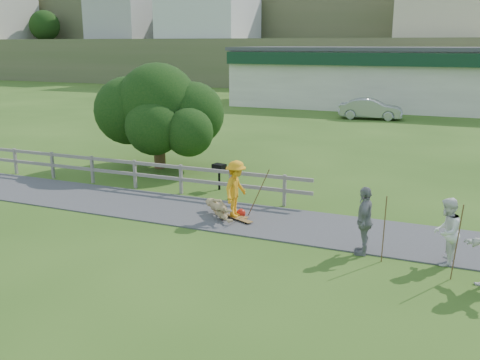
{
  "coord_description": "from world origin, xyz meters",
  "views": [
    {
      "loc": [
        7.43,
        -13.36,
        5.39
      ],
      "look_at": [
        0.91,
        2.0,
        1.12
      ],
      "focal_mm": 40.0,
      "sensor_mm": 36.0,
      "label": 1
    }
  ],
  "objects_px": {
    "skater_rider": "(236,192)",
    "skater_fallen": "(219,209)",
    "tree": "(159,129)",
    "spectator_b": "(364,221)",
    "bbq": "(219,177)",
    "car_silver": "(371,109)",
    "spectator_a": "(446,232)"
  },
  "relations": [
    {
      "from": "spectator_b",
      "to": "skater_fallen",
      "type": "bearing_deg",
      "value": -108.6
    },
    {
      "from": "spectator_b",
      "to": "car_silver",
      "type": "bearing_deg",
      "value": -175.26
    },
    {
      "from": "spectator_b",
      "to": "car_silver",
      "type": "distance_m",
      "value": 26.69
    },
    {
      "from": "car_silver",
      "to": "spectator_b",
      "type": "bearing_deg",
      "value": -176.69
    },
    {
      "from": "skater_fallen",
      "to": "spectator_a",
      "type": "height_order",
      "value": "spectator_a"
    },
    {
      "from": "spectator_a",
      "to": "car_silver",
      "type": "relative_size",
      "value": 0.38
    },
    {
      "from": "spectator_a",
      "to": "skater_fallen",
      "type": "bearing_deg",
      "value": -89.47
    },
    {
      "from": "skater_rider",
      "to": "spectator_b",
      "type": "xyz_separation_m",
      "value": [
        4.22,
        -1.32,
        0.02
      ]
    },
    {
      "from": "skater_rider",
      "to": "skater_fallen",
      "type": "distance_m",
      "value": 0.79
    },
    {
      "from": "bbq",
      "to": "spectator_b",
      "type": "bearing_deg",
      "value": -21.66
    },
    {
      "from": "skater_fallen",
      "to": "spectator_a",
      "type": "bearing_deg",
      "value": -54.65
    },
    {
      "from": "spectator_b",
      "to": "skater_rider",
      "type": "bearing_deg",
      "value": -111.88
    },
    {
      "from": "spectator_a",
      "to": "tree",
      "type": "bearing_deg",
      "value": -108.33
    },
    {
      "from": "skater_fallen",
      "to": "spectator_b",
      "type": "height_order",
      "value": "spectator_b"
    },
    {
      "from": "skater_rider",
      "to": "spectator_a",
      "type": "relative_size",
      "value": 1.04
    },
    {
      "from": "skater_fallen",
      "to": "tree",
      "type": "relative_size",
      "value": 0.3
    },
    {
      "from": "skater_fallen",
      "to": "skater_rider",
      "type": "bearing_deg",
      "value": -31.06
    },
    {
      "from": "skater_rider",
      "to": "spectator_b",
      "type": "distance_m",
      "value": 4.42
    },
    {
      "from": "skater_fallen",
      "to": "car_silver",
      "type": "relative_size",
      "value": 0.38
    },
    {
      "from": "spectator_a",
      "to": "tree",
      "type": "height_order",
      "value": "tree"
    },
    {
      "from": "skater_fallen",
      "to": "tree",
      "type": "height_order",
      "value": "tree"
    },
    {
      "from": "skater_rider",
      "to": "bbq",
      "type": "relative_size",
      "value": 1.79
    },
    {
      "from": "spectator_b",
      "to": "bbq",
      "type": "relative_size",
      "value": 1.84
    },
    {
      "from": "spectator_b",
      "to": "tree",
      "type": "bearing_deg",
      "value": -127.42
    },
    {
      "from": "spectator_a",
      "to": "bbq",
      "type": "bearing_deg",
      "value": -107.38
    },
    {
      "from": "skater_rider",
      "to": "spectator_b",
      "type": "relative_size",
      "value": 0.98
    },
    {
      "from": "tree",
      "to": "bbq",
      "type": "relative_size",
      "value": 5.72
    },
    {
      "from": "tree",
      "to": "bbq",
      "type": "bearing_deg",
      "value": -29.92
    },
    {
      "from": "skater_rider",
      "to": "tree",
      "type": "xyz_separation_m",
      "value": [
        -5.98,
        5.28,
        0.84
      ]
    },
    {
      "from": "skater_rider",
      "to": "car_silver",
      "type": "xyz_separation_m",
      "value": [
        -0.09,
        25.02,
        -0.15
      ]
    },
    {
      "from": "bbq",
      "to": "tree",
      "type": "bearing_deg",
      "value": 163.11
    },
    {
      "from": "car_silver",
      "to": "bbq",
      "type": "height_order",
      "value": "car_silver"
    }
  ]
}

